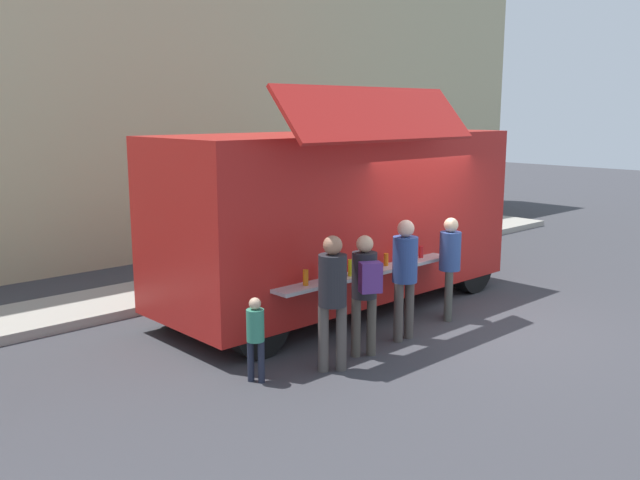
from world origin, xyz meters
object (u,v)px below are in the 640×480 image
child_near_queue (255,332)px  trash_bin (380,235)px  customer_extra_browsing (450,259)px  customer_rear_waiting (333,291)px  customer_front_ordering (405,269)px  customer_mid_with_backpack (365,284)px  food_truck_main (340,214)px

child_near_queue → trash_bin: bearing=2.4°
customer_extra_browsing → child_near_queue: size_ratio=1.53×
customer_extra_browsing → customer_rear_waiting: bearing=60.6°
child_near_queue → customer_rear_waiting: bearing=-50.0°
customer_front_ordering → child_near_queue: customer_front_ordering is taller
customer_front_ordering → customer_mid_with_backpack: (-0.91, -0.09, -0.03)m
customer_extra_browsing → food_truck_main: bearing=-10.5°
customer_front_ordering → customer_rear_waiting: customer_front_ordering is taller
customer_extra_browsing → customer_mid_with_backpack: bearing=60.7°
trash_bin → child_near_queue: size_ratio=0.90×
trash_bin → customer_mid_with_backpack: size_ratio=0.58×
trash_bin → customer_mid_with_backpack: 6.54m
customer_front_ordering → child_near_queue: bearing=86.6°
trash_bin → customer_front_ordering: 5.81m
food_truck_main → child_near_queue: size_ratio=5.93×
trash_bin → customer_front_ordering: size_ratio=0.54×
trash_bin → food_truck_main: bearing=-147.0°
customer_rear_waiting → child_near_queue: customer_rear_waiting is taller
child_near_queue → customer_front_ordering: bearing=-33.1°
food_truck_main → customer_front_ordering: food_truck_main is taller
customer_mid_with_backpack → child_near_queue: customer_mid_with_backpack is taller
food_truck_main → customer_rear_waiting: food_truck_main is taller
food_truck_main → customer_front_ordering: bearing=-105.1°
trash_bin → customer_front_ordering: bearing=-134.6°
customer_front_ordering → customer_rear_waiting: (-1.57, -0.16, -0.00)m
food_truck_main → child_near_queue: food_truck_main is taller
customer_mid_with_backpack → customer_rear_waiting: customer_rear_waiting is taller
trash_bin → customer_extra_browsing: customer_extra_browsing is taller
trash_bin → customer_rear_waiting: bearing=-142.8°
customer_extra_browsing → trash_bin: bearing=-70.9°
customer_front_ordering → customer_extra_browsing: 1.27m
customer_mid_with_backpack → customer_rear_waiting: 0.67m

